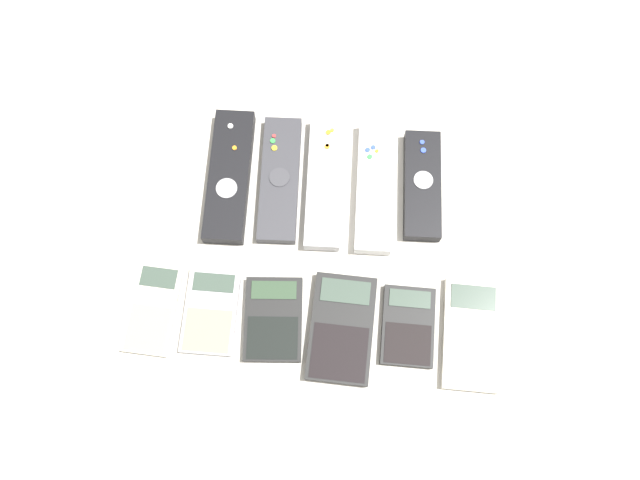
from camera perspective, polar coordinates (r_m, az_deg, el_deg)
ground_plane at (r=0.92m, az=-0.13°, el=-1.88°), size 3.00×3.00×0.00m
remote_0 at (r=0.96m, az=-8.28°, el=5.81°), size 0.06×0.21×0.03m
remote_1 at (r=0.96m, az=-3.69°, el=5.56°), size 0.06×0.20×0.02m
remote_2 at (r=0.95m, az=0.70°, el=5.22°), size 0.06×0.21×0.02m
remote_3 at (r=0.95m, az=4.99°, el=4.85°), size 0.06×0.21×0.02m
remote_4 at (r=0.96m, az=9.32°, el=4.96°), size 0.06×0.17×0.02m
calculator_0 at (r=0.93m, az=-15.00°, el=-6.06°), size 0.07×0.14×0.01m
calculator_1 at (r=0.91m, az=-9.96°, el=-6.46°), size 0.08×0.12×0.01m
calculator_2 at (r=0.90m, az=-4.28°, el=-7.23°), size 0.09×0.13×0.02m
calculator_3 at (r=0.89m, az=1.99°, el=-8.07°), size 0.09×0.16×0.02m
calculator_4 at (r=0.90m, az=8.05°, el=-7.80°), size 0.08×0.11×0.01m
calculator_5 at (r=0.92m, az=13.68°, el=-8.41°), size 0.08×0.16×0.01m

